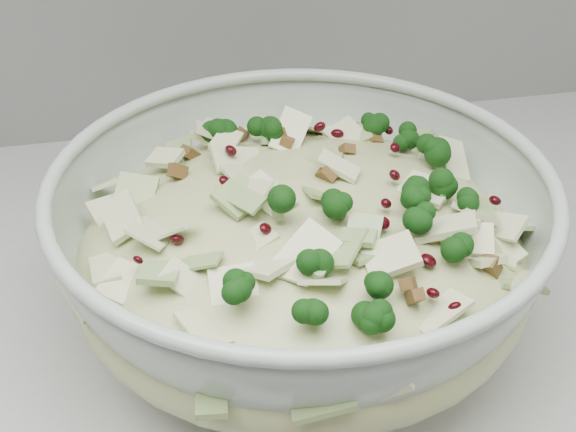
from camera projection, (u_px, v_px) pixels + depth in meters
The scene contains 2 objects.
mixing_bowl at pixel (301, 254), 0.62m from camera, with size 0.49×0.49×0.15m.
salad at pixel (301, 228), 0.61m from camera, with size 0.47×0.47×0.15m.
Camera 1 is at (0.02, 1.12, 1.36)m, focal length 50.00 mm.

